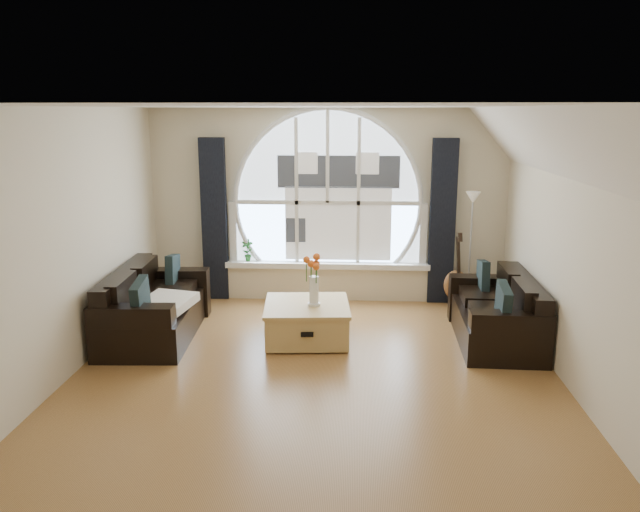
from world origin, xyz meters
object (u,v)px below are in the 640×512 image
at_px(floor_lamp, 470,250).
at_px(guitar, 457,269).
at_px(coffee_chest, 307,320).
at_px(potted_plant, 247,250).
at_px(vase_flowers, 314,273).
at_px(sofa_left, 155,304).
at_px(sofa_right, 496,308).

bearing_deg(floor_lamp, guitar, -171.14).
height_order(coffee_chest, potted_plant, potted_plant).
bearing_deg(coffee_chest, vase_flowers, -29.94).
xyz_separation_m(sofa_left, guitar, (3.79, 1.40, 0.13)).
bearing_deg(potted_plant, guitar, -4.20).
bearing_deg(guitar, potted_plant, 164.67).
height_order(floor_lamp, potted_plant, floor_lamp).
relative_size(sofa_right, floor_lamp, 1.07).
bearing_deg(guitar, floor_lamp, -2.27).
xyz_separation_m(sofa_right, guitar, (-0.25, 1.32, 0.13)).
bearing_deg(floor_lamp, vase_flowers, -143.89).
xyz_separation_m(floor_lamp, guitar, (-0.17, -0.03, -0.27)).
relative_size(sofa_right, vase_flowers, 2.45).
height_order(sofa_right, vase_flowers, vase_flowers).
distance_m(floor_lamp, guitar, 0.32).
bearing_deg(vase_flowers, floor_lamp, 36.11).
height_order(sofa_left, sofa_right, sofa_left).
relative_size(sofa_left, guitar, 1.72).
distance_m(sofa_right, guitar, 1.35).
bearing_deg(coffee_chest, sofa_left, 174.49).
xyz_separation_m(sofa_right, coffee_chest, (-2.21, -0.10, -0.16)).
height_order(sofa_left, vase_flowers, vase_flowers).
bearing_deg(sofa_right, floor_lamp, 95.07).
xyz_separation_m(coffee_chest, guitar, (1.96, 1.42, 0.29)).
bearing_deg(guitar, vase_flowers, -153.12).
bearing_deg(coffee_chest, sofa_right, -2.07).
xyz_separation_m(sofa_left, floor_lamp, (3.96, 1.42, 0.40)).
distance_m(floor_lamp, potted_plant, 3.12).
distance_m(sofa_left, potted_plant, 1.85).
height_order(coffee_chest, guitar, guitar).
bearing_deg(guitar, coffee_chest, -155.16).
bearing_deg(vase_flowers, sofa_left, 177.96).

